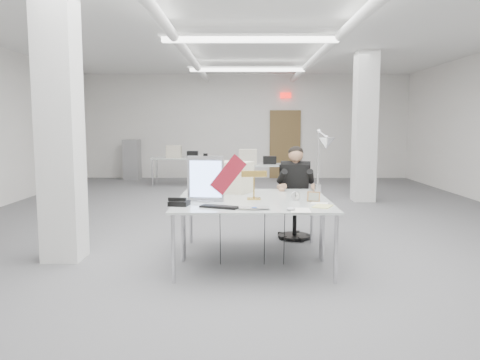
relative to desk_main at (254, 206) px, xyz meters
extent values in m
cube|color=#5B5B5E|center=(0.00, 2.50, -0.75)|extent=(10.00, 14.00, 0.02)
cube|color=white|center=(0.00, 2.50, 2.47)|extent=(10.00, 14.00, 0.02)
cube|color=white|center=(0.00, 9.51, 0.86)|extent=(10.00, 0.02, 3.20)
cube|color=white|center=(0.00, -4.51, 0.86)|extent=(10.00, 0.02, 3.20)
cube|color=white|center=(-2.30, 0.50, 0.86)|extent=(0.45, 0.45, 3.20)
cube|color=white|center=(2.50, 5.00, 0.86)|extent=(0.45, 0.45, 3.20)
cube|color=brown|center=(1.20, 9.44, 0.31)|extent=(0.95, 0.08, 2.10)
cube|color=red|center=(1.20, 9.40, 1.81)|extent=(0.32, 0.06, 0.16)
cylinder|color=silver|center=(-1.20, 2.50, 2.28)|extent=(0.16, 13.60, 0.16)
cylinder|color=silver|center=(1.40, 2.50, 2.28)|extent=(0.16, 13.60, 0.16)
cube|color=white|center=(0.00, 2.50, 2.24)|extent=(2.80, 0.14, 0.08)
cube|color=white|center=(0.00, 6.50, 2.24)|extent=(2.80, 0.14, 0.08)
cube|color=silver|center=(0.00, 0.00, 0.00)|extent=(1.80, 0.90, 0.02)
cube|color=silver|center=(0.00, 0.90, 0.00)|extent=(1.80, 0.90, 0.02)
cube|color=silver|center=(0.20, 5.50, 0.00)|extent=(1.60, 0.80, 0.02)
cube|color=silver|center=(-1.80, 7.70, 0.00)|extent=(1.60, 0.80, 0.02)
cube|color=gray|center=(-3.50, 9.15, -0.14)|extent=(0.45, 0.55, 1.20)
cube|color=#ADACB1|center=(-0.55, 0.27, 0.28)|extent=(0.43, 0.10, 0.53)
cube|color=maroon|center=(-0.29, 0.24, 0.33)|extent=(0.42, 0.14, 0.47)
cube|color=black|center=(-0.37, -0.16, 0.02)|extent=(0.44, 0.29, 0.02)
imported|color=#A6A6AA|center=(0.00, -0.30, 0.03)|extent=(0.33, 0.21, 0.03)
ellipsoid|color=#A9AAAE|center=(0.37, -0.34, 0.03)|extent=(0.11, 0.08, 0.04)
cube|color=black|center=(-0.82, -0.02, 0.04)|extent=(0.24, 0.22, 0.05)
cube|color=tan|center=(-0.64, 0.38, 0.06)|extent=(0.12, 0.09, 0.10)
cube|color=#A87848|center=(0.70, 0.25, 0.07)|extent=(0.15, 0.08, 0.12)
cylinder|color=#BAB9BE|center=(0.50, 0.36, 0.06)|extent=(0.11, 0.07, 0.11)
cube|color=white|center=(0.47, -0.32, 0.02)|extent=(0.21, 0.29, 0.01)
cube|color=#D9D881|center=(0.75, -0.08, 0.02)|extent=(0.27, 0.30, 0.01)
cube|color=white|center=(0.75, 0.13, 0.02)|extent=(0.21, 0.17, 0.01)
cube|color=beige|center=(-0.24, 1.02, 0.21)|extent=(0.55, 0.54, 0.40)
camera|label=1|loc=(-0.13, -5.09, 0.89)|focal=35.00mm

